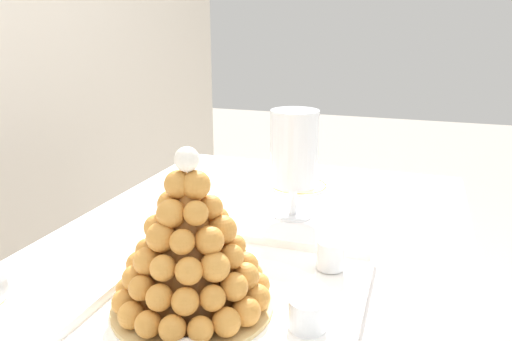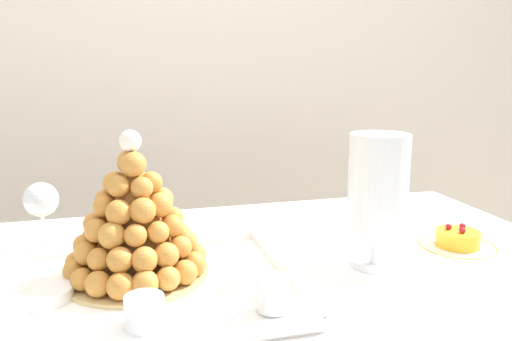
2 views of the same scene
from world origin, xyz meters
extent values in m
cylinder|color=brown|center=(0.68, -0.38, 0.38)|extent=(0.04, 0.04, 0.76)
cylinder|color=brown|center=(0.68, 0.38, 0.38)|extent=(0.04, 0.04, 0.76)
cube|color=brown|center=(0.00, 0.00, 0.77)|extent=(1.49, 0.87, 0.02)
cube|color=white|center=(0.00, 0.00, 0.78)|extent=(1.55, 0.93, 0.00)
cube|color=white|center=(0.00, 0.47, 0.60)|extent=(1.55, 0.01, 0.35)
cube|color=white|center=(0.77, 0.00, 0.60)|extent=(0.01, 0.93, 0.35)
cube|color=white|center=(-0.16, -0.05, 0.79)|extent=(0.52, 0.43, 0.01)
cube|color=white|center=(-0.16, -0.26, 0.80)|extent=(0.52, 0.01, 0.02)
cube|color=white|center=(-0.16, 0.17, 0.80)|extent=(0.52, 0.01, 0.02)
cube|color=white|center=(0.10, -0.05, 0.80)|extent=(0.01, 0.43, 0.02)
cylinder|color=white|center=(-0.16, -0.05, 0.79)|extent=(0.39, 0.39, 0.00)
cylinder|color=tan|center=(-0.17, 0.01, 0.79)|extent=(0.27, 0.27, 0.01)
cone|color=#AD6B2C|center=(-0.17, 0.01, 0.91)|extent=(0.19, 0.19, 0.22)
sphere|color=#C98335|center=(-0.06, 0.01, 0.82)|extent=(0.05, 0.05, 0.05)
sphere|color=#CF8B3A|center=(-0.07, 0.05, 0.82)|extent=(0.04, 0.04, 0.04)
sphere|color=#CF8B3B|center=(-0.09, 0.09, 0.82)|extent=(0.04, 0.04, 0.04)
sphere|color=#C88235|center=(-0.12, 0.11, 0.82)|extent=(0.04, 0.04, 0.04)
sphere|color=#C98336|center=(-0.16, 0.12, 0.82)|extent=(0.04, 0.04, 0.04)
sphere|color=#CE8A3A|center=(-0.20, 0.12, 0.82)|extent=(0.04, 0.04, 0.04)
sphere|color=#CC8738|center=(-0.24, 0.10, 0.82)|extent=(0.04, 0.04, 0.04)
sphere|color=#CD8839|center=(-0.26, 0.07, 0.82)|extent=(0.04, 0.04, 0.04)
sphere|color=#CA8536|center=(-0.28, 0.03, 0.82)|extent=(0.04, 0.04, 0.04)
sphere|color=#CA8537|center=(-0.28, -0.01, 0.82)|extent=(0.04, 0.04, 0.04)
sphere|color=#CA8436|center=(-0.26, -0.05, 0.82)|extent=(0.04, 0.04, 0.04)
sphere|color=#CA8536|center=(-0.24, -0.08, 0.82)|extent=(0.04, 0.04, 0.04)
sphere|color=#C98335|center=(-0.20, -0.09, 0.82)|extent=(0.05, 0.05, 0.05)
sphere|color=#CD8838|center=(-0.16, -0.10, 0.82)|extent=(0.05, 0.05, 0.05)
sphere|color=#CF8B3A|center=(-0.12, -0.09, 0.82)|extent=(0.04, 0.04, 0.04)
sphere|color=#CA8436|center=(-0.09, -0.06, 0.82)|extent=(0.05, 0.05, 0.05)
sphere|color=#CD8839|center=(-0.07, -0.03, 0.82)|extent=(0.05, 0.05, 0.05)
sphere|color=#C88235|center=(-0.08, 0.04, 0.86)|extent=(0.04, 0.04, 0.04)
sphere|color=#CF8B3B|center=(-0.11, 0.08, 0.86)|extent=(0.04, 0.04, 0.04)
sphere|color=#CC8738|center=(-0.14, 0.10, 0.86)|extent=(0.04, 0.04, 0.04)
sphere|color=#CA8536|center=(-0.18, 0.10, 0.86)|extent=(0.05, 0.05, 0.05)
sphere|color=#CC8738|center=(-0.22, 0.09, 0.86)|extent=(0.04, 0.04, 0.04)
sphere|color=#C98336|center=(-0.25, 0.06, 0.86)|extent=(0.04, 0.04, 0.04)
sphere|color=#CB8637|center=(-0.26, 0.02, 0.86)|extent=(0.04, 0.04, 0.04)
sphere|color=#CA8536|center=(-0.26, -0.02, 0.86)|extent=(0.04, 0.04, 0.04)
sphere|color=#C98335|center=(-0.23, -0.05, 0.86)|extent=(0.04, 0.04, 0.04)
sphere|color=#CC8738|center=(-0.20, -0.07, 0.86)|extent=(0.04, 0.04, 0.04)
sphere|color=#CD8839|center=(-0.16, -0.08, 0.86)|extent=(0.05, 0.05, 0.05)
sphere|color=#CE8939|center=(-0.12, -0.06, 0.86)|extent=(0.04, 0.04, 0.04)
sphere|color=#CC8738|center=(-0.09, -0.04, 0.86)|extent=(0.04, 0.04, 0.04)
sphere|color=#CF8A3A|center=(-0.08, 0.00, 0.86)|extent=(0.05, 0.05, 0.05)
sphere|color=#CF8B3B|center=(-0.11, 0.06, 0.90)|extent=(0.04, 0.04, 0.04)
sphere|color=#CB8537|center=(-0.15, 0.08, 0.90)|extent=(0.04, 0.04, 0.04)
sphere|color=#CA8536|center=(-0.19, 0.08, 0.89)|extent=(0.04, 0.04, 0.04)
sphere|color=#CD8839|center=(-0.22, 0.06, 0.89)|extent=(0.05, 0.05, 0.05)
sphere|color=#CF8B3A|center=(-0.24, 0.02, 0.90)|extent=(0.04, 0.04, 0.04)
sphere|color=#CD8839|center=(-0.24, -0.02, 0.90)|extent=(0.04, 0.04, 0.04)
sphere|color=#CF8B3A|center=(-0.21, -0.05, 0.90)|extent=(0.05, 0.05, 0.05)
sphere|color=#CA8436|center=(-0.17, -0.06, 0.90)|extent=(0.04, 0.04, 0.04)
sphere|color=#CF8A3A|center=(-0.13, -0.05, 0.90)|extent=(0.04, 0.04, 0.04)
sphere|color=#CA8536|center=(-0.10, -0.02, 0.89)|extent=(0.04, 0.04, 0.04)
sphere|color=#CC8738|center=(-0.10, 0.02, 0.90)|extent=(0.04, 0.04, 0.04)
sphere|color=#CF8A3A|center=(-0.14, 0.06, 0.93)|extent=(0.04, 0.04, 0.04)
sphere|color=#CF8A3A|center=(-0.18, 0.06, 0.93)|extent=(0.04, 0.04, 0.04)
sphere|color=#CA8436|center=(-0.22, 0.04, 0.94)|extent=(0.05, 0.05, 0.05)
sphere|color=#C98336|center=(-0.22, 0.00, 0.94)|extent=(0.04, 0.04, 0.04)
sphere|color=#C98436|center=(-0.20, -0.03, 0.93)|extent=(0.05, 0.05, 0.05)
sphere|color=#C98436|center=(-0.16, -0.04, 0.93)|extent=(0.05, 0.05, 0.05)
sphere|color=#CE8939|center=(-0.12, -0.01, 0.93)|extent=(0.05, 0.05, 0.05)
sphere|color=#CF8B3A|center=(-0.12, 0.03, 0.93)|extent=(0.05, 0.05, 0.05)
sphere|color=#CF8B3A|center=(-0.16, 0.05, 0.97)|extent=(0.05, 0.05, 0.05)
sphere|color=#CE8939|center=(-0.20, 0.03, 0.97)|extent=(0.05, 0.05, 0.05)
sphere|color=#CA8537|center=(-0.19, -0.01, 0.97)|extent=(0.04, 0.04, 0.04)
sphere|color=#CB8537|center=(-0.16, -0.02, 0.97)|extent=(0.04, 0.04, 0.04)
sphere|color=#CB8637|center=(-0.14, 0.02, 0.97)|extent=(0.04, 0.04, 0.04)
sphere|color=#CE8939|center=(-0.17, 0.03, 1.01)|extent=(0.05, 0.05, 0.05)
sphere|color=#CC8738|center=(-0.17, 0.00, 1.01)|extent=(0.05, 0.05, 0.05)
sphere|color=white|center=(-0.17, 0.01, 1.05)|extent=(0.04, 0.04, 0.04)
cylinder|color=silver|center=(-0.17, -0.18, 0.82)|extent=(0.06, 0.06, 0.05)
cylinder|color=#F4EAC6|center=(-0.17, -0.18, 0.80)|extent=(0.06, 0.06, 0.02)
cylinder|color=white|center=(-0.17, -0.18, 0.82)|extent=(0.06, 0.06, 0.01)
sphere|color=brown|center=(-0.17, -0.19, 0.83)|extent=(0.02, 0.02, 0.02)
cylinder|color=silver|center=(0.04, -0.18, 0.82)|extent=(0.05, 0.05, 0.06)
cylinder|color=brown|center=(0.04, -0.18, 0.80)|extent=(0.05, 0.05, 0.02)
cylinder|color=#8C603D|center=(0.04, -0.18, 0.82)|extent=(0.05, 0.05, 0.02)
sphere|color=brown|center=(0.04, -0.18, 0.84)|extent=(0.02, 0.02, 0.02)
cylinder|color=white|center=(0.30, -0.04, 0.79)|extent=(0.10, 0.10, 0.01)
cylinder|color=white|center=(0.30, -0.04, 0.83)|extent=(0.02, 0.02, 0.08)
cylinder|color=white|center=(0.30, -0.04, 0.96)|extent=(0.12, 0.12, 0.19)
cylinder|color=#E54C47|center=(0.33, -0.04, 0.88)|extent=(0.05, 0.04, 0.03)
cylinder|color=#F9A54C|center=(0.30, -0.01, 0.88)|extent=(0.04, 0.04, 0.02)
cylinder|color=#E54C47|center=(0.29, -0.04, 0.88)|extent=(0.05, 0.04, 0.05)
cylinder|color=#F9A54C|center=(0.29, -0.07, 0.88)|extent=(0.05, 0.04, 0.05)
cylinder|color=yellow|center=(0.31, -0.03, 0.90)|extent=(0.04, 0.04, 0.03)
cylinder|color=#D199D8|center=(0.28, -0.02, 0.90)|extent=(0.06, 0.04, 0.05)
cylinder|color=yellow|center=(0.27, -0.05, 0.90)|extent=(0.05, 0.04, 0.05)
cylinder|color=yellow|center=(0.31, -0.06, 0.90)|extent=(0.05, 0.04, 0.05)
cylinder|color=#F9A54C|center=(0.31, -0.02, 0.92)|extent=(0.05, 0.04, 0.05)
cylinder|color=#D199D8|center=(0.27, -0.04, 0.92)|extent=(0.04, 0.04, 0.04)
cylinder|color=yellow|center=(0.29, -0.06, 0.92)|extent=(0.05, 0.04, 0.05)
cylinder|color=yellow|center=(0.31, -0.05, 0.92)|extent=(0.04, 0.04, 0.04)
cylinder|color=pink|center=(0.30, -0.02, 0.94)|extent=(0.05, 0.05, 0.05)
cylinder|color=#72B2E0|center=(0.27, -0.06, 0.94)|extent=(0.06, 0.04, 0.06)
cylinder|color=#D199D8|center=(0.32, -0.05, 0.94)|extent=(0.05, 0.04, 0.05)
cylinder|color=#9ED860|center=(0.27, -0.02, 0.96)|extent=(0.05, 0.05, 0.04)
cylinder|color=#E54C47|center=(0.29, -0.06, 0.96)|extent=(0.05, 0.04, 0.04)
cylinder|color=pink|center=(0.31, -0.05, 0.96)|extent=(0.05, 0.04, 0.05)
cylinder|color=yellow|center=(0.31, -0.02, 0.96)|extent=(0.05, 0.04, 0.05)
cylinder|color=yellow|center=(0.27, -0.03, 0.98)|extent=(0.04, 0.04, 0.03)
cylinder|color=#D199D8|center=(0.30, -0.05, 0.98)|extent=(0.05, 0.04, 0.05)
cylinder|color=#E54C47|center=(0.31, -0.03, 0.98)|extent=(0.06, 0.05, 0.06)
cylinder|color=#F9A54C|center=(0.27, -0.05, 1.00)|extent=(0.05, 0.05, 0.05)
cylinder|color=#72B2E0|center=(0.31, -0.06, 1.00)|extent=(0.05, 0.04, 0.05)
cylinder|color=pink|center=(0.32, -0.03, 1.00)|extent=(0.04, 0.04, 0.02)
cylinder|color=#F9A54C|center=(0.28, -0.02, 1.00)|extent=(0.05, 0.05, 0.03)
cylinder|color=brown|center=(0.29, -0.06, 1.02)|extent=(0.04, 0.04, 0.04)
cylinder|color=#72B2E0|center=(0.32, -0.06, 1.02)|extent=(0.06, 0.04, 0.05)
cylinder|color=#F9A54C|center=(0.31, -0.01, 1.02)|extent=(0.05, 0.04, 0.04)
cylinder|color=#E54C47|center=(0.29, -0.03, 1.02)|extent=(0.04, 0.04, 0.03)
cylinder|color=white|center=(0.52, 0.00, 0.79)|extent=(0.17, 0.17, 0.01)
torus|color=gold|center=(0.52, 0.00, 0.79)|extent=(0.17, 0.17, 0.00)
cylinder|color=yellow|center=(0.52, 0.00, 0.81)|extent=(0.09, 0.09, 0.03)
sphere|color=#A51923|center=(0.54, 0.01, 0.83)|extent=(0.01, 0.01, 0.01)
sphere|color=#A51923|center=(0.51, 0.01, 0.83)|extent=(0.01, 0.01, 0.01)
sphere|color=#A51923|center=(0.52, -0.02, 0.83)|extent=(0.01, 0.01, 0.01)
camera|label=1|loc=(-0.82, -0.32, 1.25)|focal=34.18mm
camera|label=2|loc=(-0.19, -0.92, 1.19)|focal=36.07mm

